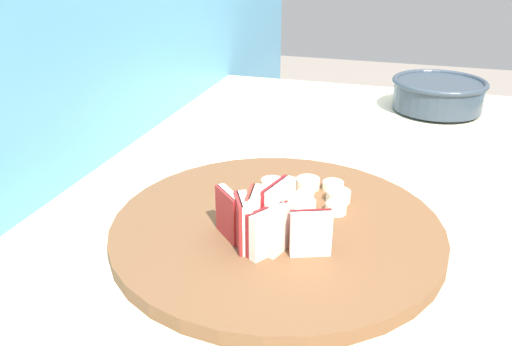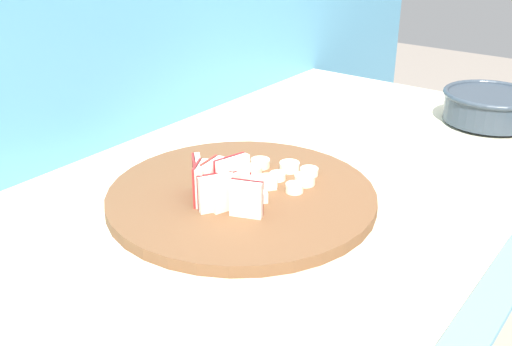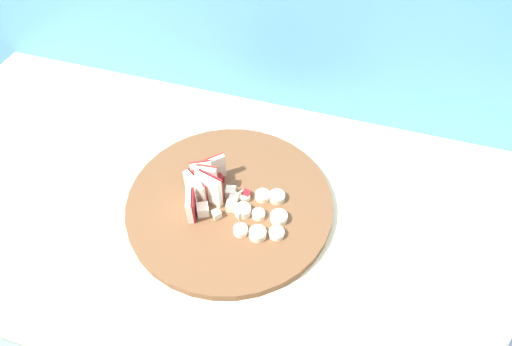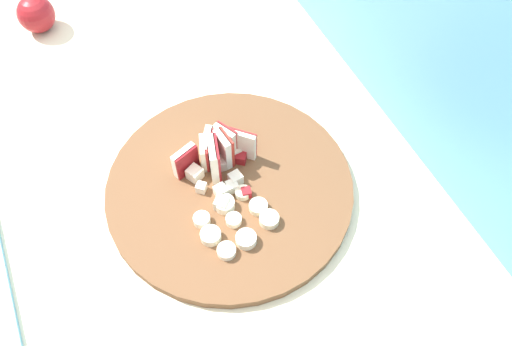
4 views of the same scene
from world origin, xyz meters
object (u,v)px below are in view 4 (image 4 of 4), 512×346
Objects in this scene: apple_dice_pile at (223,177)px; banana_slice_rows at (235,222)px; apple_wedge_fan at (216,151)px; whole_apple at (36,14)px; cutting_board at (230,188)px.

apple_dice_pile is 0.08m from banana_slice_rows.
apple_wedge_fan is 1.90× the size of whole_apple.
apple_wedge_fan is at bearing 22.66° from whole_apple.
cutting_board is 0.06m from apple_wedge_fan.
whole_apple reaches higher than apple_dice_pile.
cutting_board is 3.25× the size of banana_slice_rows.
apple_wedge_fan is at bearing 171.18° from banana_slice_rows.
apple_dice_pile is at bearing -7.42° from apple_wedge_fan.
banana_slice_rows is at bearing -9.51° from apple_dice_pile.
banana_slice_rows reaches higher than cutting_board.
apple_dice_pile is (0.04, -0.00, -0.02)m from apple_wedge_fan.
apple_dice_pile is (-0.01, -0.01, 0.02)m from cutting_board.
apple_wedge_fan reaches higher than whole_apple.
apple_wedge_fan reaches higher than banana_slice_rows.
apple_dice_pile is at bearing 170.49° from banana_slice_rows.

